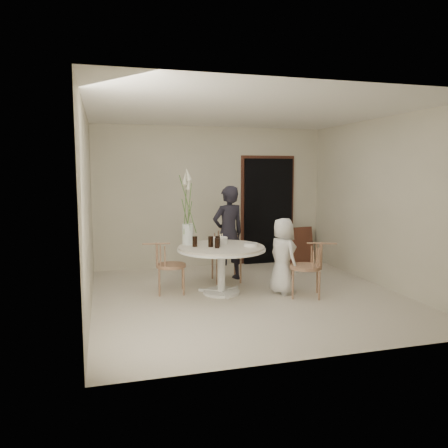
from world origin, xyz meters
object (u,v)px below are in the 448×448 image
object	(u,v)px
chair_right	(314,261)
girl	(228,233)
chair_left	(164,260)
chair_far	(225,247)
table	(221,254)
boy	(283,256)
birthday_cake	(220,241)
flower_vase	(188,217)

from	to	relation	value
chair_right	girl	world-z (taller)	girl
chair_left	girl	distance (m)	1.32
chair_far	chair_left	xyz separation A→B (m)	(-1.12, -0.57, -0.05)
chair_far	chair_left	world-z (taller)	chair_far
table	boy	world-z (taller)	boy
chair_right	boy	xyz separation A→B (m)	(-0.37, 0.27, 0.05)
chair_far	birthday_cake	world-z (taller)	birthday_cake
table	boy	bearing A→B (deg)	-14.99
girl	flower_vase	bearing A→B (deg)	15.47
table	boy	size ratio (longest dim) A/B	1.15
chair_far	chair_right	distance (m)	1.67
chair_right	birthday_cake	distance (m)	1.45
chair_far	chair_right	size ratio (longest dim) A/B	1.06
boy	flower_vase	distance (m)	1.57
chair_left	girl	xyz separation A→B (m)	(1.17, 0.52, 0.30)
chair_right	chair_left	distance (m)	2.25
chair_right	chair_left	size ratio (longest dim) A/B	1.05
table	chair_far	bearing A→B (deg)	71.19
chair_left	table	bearing A→B (deg)	-99.69
birthday_cake	flower_vase	size ratio (longest dim) A/B	0.19
birthday_cake	girl	bearing A→B (deg)	62.89
boy	girl	bearing A→B (deg)	15.02
chair_right	flower_vase	bearing A→B (deg)	-92.54
table	chair_right	xyz separation A→B (m)	(1.27, -0.51, -0.08)
chair_far	boy	world-z (taller)	boy
table	flower_vase	bearing A→B (deg)	145.94
girl	flower_vase	xyz separation A→B (m)	(-0.79, -0.47, 0.34)
girl	birthday_cake	bearing A→B (deg)	47.35
chair_far	chair_left	distance (m)	1.26
table	girl	world-z (taller)	girl
chair_far	girl	distance (m)	0.25
table	flower_vase	size ratio (longest dim) A/B	1.12
table	chair_far	world-z (taller)	chair_far
girl	birthday_cake	world-z (taller)	girl
chair_left	boy	world-z (taller)	boy
table	boy	xyz separation A→B (m)	(0.90, -0.24, -0.04)
girl	chair_far	bearing A→B (deg)	-58.06
chair_right	birthday_cake	world-z (taller)	birthday_cake
chair_right	flower_vase	size ratio (longest dim) A/B	0.69
chair_left	girl	world-z (taller)	girl
chair_left	chair_right	bearing A→B (deg)	-102.62
girl	boy	size ratio (longest dim) A/B	1.39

